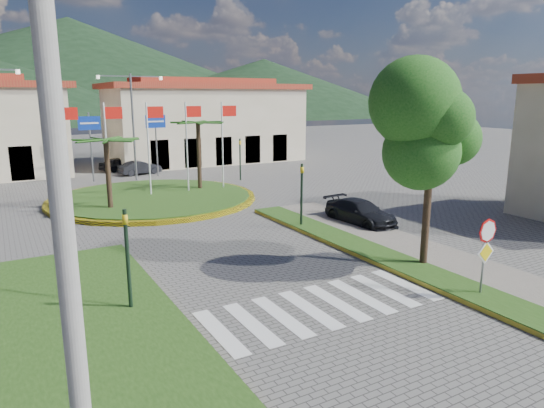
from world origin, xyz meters
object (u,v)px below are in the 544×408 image
roundabout_island (154,198)px  car_dark_b (140,168)px  stop_sign (486,245)px  deciduous_tree (433,130)px  car_dark_a (119,164)px  utility_pole (63,229)px  car_side_right (360,212)px

roundabout_island → car_dark_b: 10.84m
stop_sign → deciduous_tree: size_ratio=0.39×
deciduous_tree → car_dark_a: (-4.56, 30.62, -4.58)m
roundabout_island → utility_pole: (-7.50, -22.00, 4.33)m
roundabout_island → utility_pole: bearing=-108.8°
deciduous_tree → car_dark_b: (-3.50, 27.65, -4.61)m
deciduous_tree → utility_pole: 13.94m
car_dark_a → car_side_right: bearing=171.3°
car_dark_b → deciduous_tree: bearing=177.6°
car_dark_b → car_side_right: car_side_right is taller
car_side_right → utility_pole: bearing=-147.7°
utility_pole → car_side_right: size_ratio=2.13×
roundabout_island → car_side_right: size_ratio=3.00×
stop_sign → car_dark_a: size_ratio=0.76×
roundabout_island → utility_pole: 23.64m
roundabout_island → car_dark_b: (2.00, 10.65, 0.39)m
stop_sign → car_side_right: size_ratio=0.63×
stop_sign → deciduous_tree: deciduous_tree is taller
roundabout_island → deciduous_tree: deciduous_tree is taller
stop_sign → roundabout_island: bearing=103.7°
roundabout_island → car_dark_a: bearing=86.1°
car_side_right → stop_sign: bearing=-110.1°
car_dark_b → roundabout_island: bearing=159.8°
roundabout_island → deciduous_tree: size_ratio=1.87×
car_dark_b → car_dark_a: bearing=10.1°
car_side_right → car_dark_b: bearing=100.1°
stop_sign → car_side_right: bearing=74.1°
stop_sign → car_dark_b: 30.85m
stop_sign → utility_pole: 12.84m
utility_pole → car_side_right: utility_pole is taller
deciduous_tree → utility_pole: size_ratio=0.76×
utility_pole → car_dark_a: bearing=76.7°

